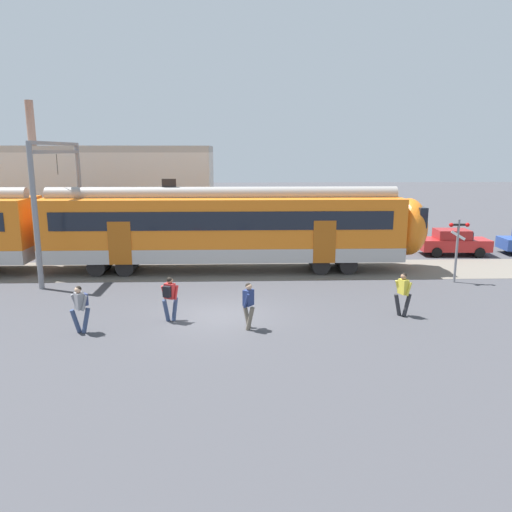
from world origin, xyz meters
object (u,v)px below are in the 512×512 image
at_px(pedestrian_grey, 80,305).
at_px(pedestrian_red, 170,295).
at_px(crossing_signal, 458,241).
at_px(pedestrian_yellow, 403,291).
at_px(parked_car_red, 453,242).
at_px(pedestrian_navy, 248,302).

bearing_deg(pedestrian_grey, pedestrian_red, 20.54).
bearing_deg(crossing_signal, pedestrian_yellow, -130.47).
distance_m(pedestrian_yellow, parked_car_red, 12.86).
bearing_deg(pedestrian_red, pedestrian_grey, -159.46).
bearing_deg(pedestrian_grey, crossing_signal, 21.51).
height_order(pedestrian_yellow, crossing_signal, crossing_signal).
height_order(pedestrian_navy, parked_car_red, pedestrian_navy).
relative_size(pedestrian_red, parked_car_red, 0.41).
bearing_deg(pedestrian_grey, pedestrian_yellow, 6.80).
xyz_separation_m(parked_car_red, crossing_signal, (-2.57, -6.23, 1.23)).
bearing_deg(pedestrian_red, parked_car_red, 36.48).
distance_m(pedestrian_red, pedestrian_yellow, 8.65).
bearing_deg(pedestrian_grey, parked_car_red, 34.28).
bearing_deg(pedestrian_navy, parked_car_red, 44.44).
distance_m(parked_car_red, crossing_signal, 6.86).
bearing_deg(pedestrian_red, pedestrian_yellow, 1.97).
distance_m(pedestrian_navy, pedestrian_yellow, 5.93).
xyz_separation_m(pedestrian_grey, pedestrian_red, (2.87, 1.08, 0.00)).
relative_size(pedestrian_grey, pedestrian_yellow, 1.00).
relative_size(pedestrian_grey, pedestrian_navy, 1.00).
xyz_separation_m(pedestrian_red, crossing_signal, (12.71, 5.07, 1.02)).
bearing_deg(pedestrian_navy, pedestrian_grey, -178.31).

